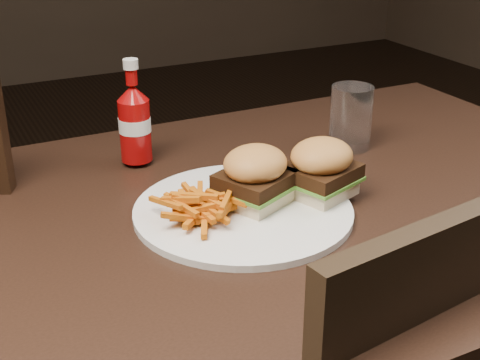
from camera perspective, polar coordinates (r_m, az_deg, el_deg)
name	(u,v)px	position (r m, az deg, el deg)	size (l,w,h in m)	color
dining_table	(281,210)	(1.03, 3.54, -2.58)	(1.20, 0.80, 0.04)	black
plate	(243,211)	(0.97, 0.27, -2.64)	(0.32, 0.32, 0.01)	white
sandwich_half_a	(255,196)	(0.98, 1.28, -1.37)	(0.09, 0.08, 0.02)	beige
sandwich_half_b	(320,188)	(1.01, 6.85, -0.65)	(0.09, 0.08, 0.02)	beige
fries_pile	(196,203)	(0.93, -3.81, -1.97)	(0.10, 0.10, 0.04)	#AC3202
ketchup_bottle	(135,130)	(1.13, -8.94, 4.20)	(0.05, 0.05, 0.11)	#930708
tumbler	(351,118)	(1.21, 9.43, 5.24)	(0.07, 0.07, 0.12)	white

